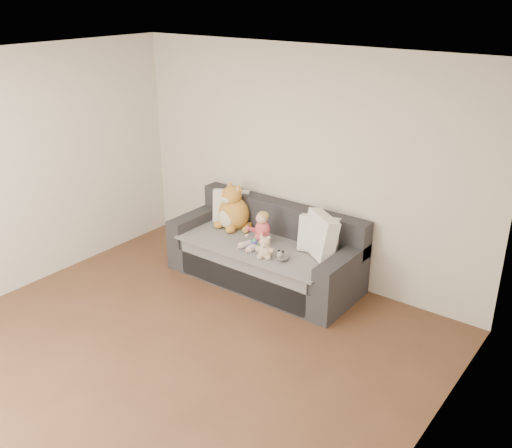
{
  "coord_description": "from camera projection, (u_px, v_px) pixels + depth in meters",
  "views": [
    {
      "loc": [
        3.26,
        -2.69,
        3.16
      ],
      "look_at": [
        -0.17,
        1.87,
        0.75
      ],
      "focal_mm": 40.0,
      "sensor_mm": 36.0,
      "label": 1
    }
  ],
  "objects": [
    {
      "name": "teddy_bear",
      "position": [
        265.0,
        249.0,
        6.01
      ],
      "size": [
        0.19,
        0.16,
        0.26
      ],
      "rotation": [
        0.0,
        0.0,
        0.37
      ],
      "color": "tan",
      "rests_on": "sofa"
    },
    {
      "name": "plush_cow",
      "position": [
        283.0,
        256.0,
        5.95
      ],
      "size": [
        0.12,
        0.19,
        0.15
      ],
      "rotation": [
        0.0,
        0.0,
        0.14
      ],
      "color": "white",
      "rests_on": "sofa"
    },
    {
      "name": "sofa",
      "position": [
        266.0,
        254.0,
        6.5
      ],
      "size": [
        2.2,
        0.94,
        0.85
      ],
      "color": "#242428",
      "rests_on": "ground"
    },
    {
      "name": "room_shell",
      "position": [
        169.0,
        222.0,
        4.81
      ],
      "size": [
        5.0,
        5.0,
        5.0
      ],
      "color": "brown",
      "rests_on": "ground"
    },
    {
      "name": "plush_cat",
      "position": [
        233.0,
        211.0,
        6.72
      ],
      "size": [
        0.46,
        0.4,
        0.59
      ],
      "rotation": [
        0.0,
        0.0,
        -0.13
      ],
      "color": "#B77C28",
      "rests_on": "sofa"
    },
    {
      "name": "sippy_cup",
      "position": [
        255.0,
        243.0,
        6.23
      ],
      "size": [
        0.12,
        0.08,
        0.13
      ],
      "rotation": [
        0.0,
        0.0,
        -0.12
      ],
      "color": "#513EAA",
      "rests_on": "sofa"
    },
    {
      "name": "cushion_right_front",
      "position": [
        320.0,
        235.0,
        6.04
      ],
      "size": [
        0.53,
        0.46,
        0.47
      ],
      "rotation": [
        0.0,
        0.0,
        -0.6
      ],
      "color": "white",
      "rests_on": "sofa"
    },
    {
      "name": "cushion_right_back",
      "position": [
        319.0,
        234.0,
        6.13
      ],
      "size": [
        0.47,
        0.3,
        0.41
      ],
      "rotation": [
        0.0,
        0.0,
        0.27
      ],
      "color": "white",
      "rests_on": "sofa"
    },
    {
      "name": "toddler",
      "position": [
        260.0,
        231.0,
        6.3
      ],
      "size": [
        0.27,
        0.4,
        0.39
      ],
      "rotation": [
        0.0,
        0.0,
        -0.17
      ],
      "color": "#E14F51",
      "rests_on": "sofa"
    },
    {
      "name": "cushion_left",
      "position": [
        232.0,
        206.0,
        6.9
      ],
      "size": [
        0.48,
        0.39,
        0.41
      ],
      "rotation": [
        0.0,
        0.0,
        0.51
      ],
      "color": "white",
      "rests_on": "sofa"
    }
  ]
}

